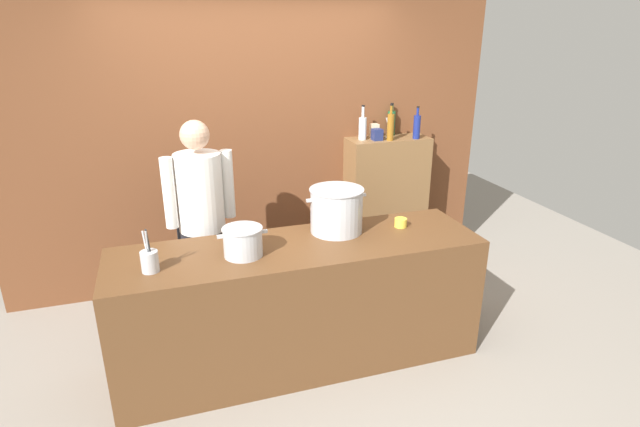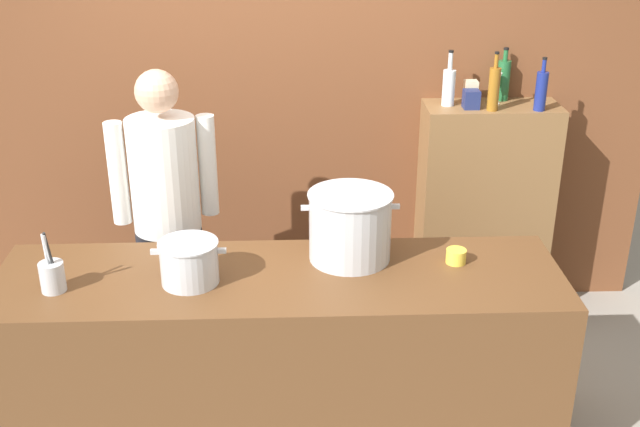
{
  "view_description": "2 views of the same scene",
  "coord_description": "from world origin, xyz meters",
  "px_view_note": "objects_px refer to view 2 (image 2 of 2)",
  "views": [
    {
      "loc": [
        -0.81,
        -2.97,
        2.28
      ],
      "look_at": [
        0.24,
        0.27,
        1.0
      ],
      "focal_mm": 28.26,
      "sensor_mm": 36.0,
      "label": 1
    },
    {
      "loc": [
        0.06,
        -3.02,
        2.55
      ],
      "look_at": [
        0.19,
        0.38,
        1.02
      ],
      "focal_mm": 44.09,
      "sensor_mm": 36.0,
      "label": 2
    }
  ],
  "objects_px": {
    "wine_bottle_clear": "(449,86)",
    "wine_bottle_cobalt": "(541,90)",
    "butter_jar": "(456,256)",
    "spice_tin_cream": "(471,92)",
    "utensil_crock": "(52,276)",
    "spice_tin_navy": "(471,99)",
    "chef": "(166,205)",
    "wine_bottle_amber": "(494,88)",
    "stockpot_small": "(189,262)",
    "stockpot_large": "(350,226)",
    "wine_glass_wide": "(496,82)",
    "wine_bottle_green": "(503,79)"
  },
  "relations": [
    {
      "from": "wine_bottle_clear",
      "to": "wine_bottle_green",
      "type": "bearing_deg",
      "value": 16.16
    },
    {
      "from": "stockpot_large",
      "to": "utensil_crock",
      "type": "relative_size",
      "value": 1.57
    },
    {
      "from": "wine_glass_wide",
      "to": "spice_tin_navy",
      "type": "height_order",
      "value": "wine_glass_wide"
    },
    {
      "from": "stockpot_large",
      "to": "spice_tin_cream",
      "type": "bearing_deg",
      "value": 55.32
    },
    {
      "from": "chef",
      "to": "wine_bottle_cobalt",
      "type": "bearing_deg",
      "value": 179.94
    },
    {
      "from": "spice_tin_cream",
      "to": "wine_glass_wide",
      "type": "bearing_deg",
      "value": -14.6
    },
    {
      "from": "wine_bottle_cobalt",
      "to": "spice_tin_navy",
      "type": "xyz_separation_m",
      "value": [
        -0.37,
        0.05,
        -0.06
      ]
    },
    {
      "from": "stockpot_large",
      "to": "wine_bottle_amber",
      "type": "bearing_deg",
      "value": 48.09
    },
    {
      "from": "stockpot_large",
      "to": "wine_bottle_amber",
      "type": "distance_m",
      "value": 1.32
    },
    {
      "from": "wine_bottle_green",
      "to": "wine_bottle_amber",
      "type": "height_order",
      "value": "wine_bottle_amber"
    },
    {
      "from": "stockpot_small",
      "to": "wine_bottle_cobalt",
      "type": "height_order",
      "value": "wine_bottle_cobalt"
    },
    {
      "from": "chef",
      "to": "stockpot_large",
      "type": "xyz_separation_m",
      "value": [
        0.89,
        -0.49,
        0.09
      ]
    },
    {
      "from": "wine_bottle_clear",
      "to": "wine_bottle_cobalt",
      "type": "distance_m",
      "value": 0.5
    },
    {
      "from": "utensil_crock",
      "to": "wine_bottle_clear",
      "type": "height_order",
      "value": "wine_bottle_clear"
    },
    {
      "from": "chef",
      "to": "wine_glass_wide",
      "type": "xyz_separation_m",
      "value": [
        1.78,
        0.57,
        0.47
      ]
    },
    {
      "from": "wine_bottle_green",
      "to": "wine_bottle_cobalt",
      "type": "bearing_deg",
      "value": -53.86
    },
    {
      "from": "stockpot_large",
      "to": "wine_bottle_clear",
      "type": "distance_m",
      "value": 1.27
    },
    {
      "from": "butter_jar",
      "to": "wine_glass_wide",
      "type": "distance_m",
      "value": 1.3
    },
    {
      "from": "stockpot_large",
      "to": "spice_tin_navy",
      "type": "xyz_separation_m",
      "value": [
        0.74,
        0.99,
        0.3
      ]
    },
    {
      "from": "spice_tin_cream",
      "to": "utensil_crock",
      "type": "bearing_deg",
      "value": -146.38
    },
    {
      "from": "butter_jar",
      "to": "wine_bottle_cobalt",
      "type": "height_order",
      "value": "wine_bottle_cobalt"
    },
    {
      "from": "utensil_crock",
      "to": "wine_bottle_cobalt",
      "type": "relative_size",
      "value": 0.96
    },
    {
      "from": "wine_bottle_clear",
      "to": "wine_bottle_amber",
      "type": "distance_m",
      "value": 0.25
    },
    {
      "from": "butter_jar",
      "to": "spice_tin_cream",
      "type": "relative_size",
      "value": 0.72
    },
    {
      "from": "utensil_crock",
      "to": "wine_bottle_cobalt",
      "type": "bearing_deg",
      "value": 26.54
    },
    {
      "from": "butter_jar",
      "to": "wine_glass_wide",
      "type": "relative_size",
      "value": 0.51
    },
    {
      "from": "spice_tin_cream",
      "to": "butter_jar",
      "type": "bearing_deg",
      "value": -103.68
    },
    {
      "from": "stockpot_large",
      "to": "spice_tin_navy",
      "type": "relative_size",
      "value": 4.32
    },
    {
      "from": "stockpot_small",
      "to": "spice_tin_cream",
      "type": "height_order",
      "value": "spice_tin_cream"
    },
    {
      "from": "wine_bottle_clear",
      "to": "wine_bottle_amber",
      "type": "xyz_separation_m",
      "value": [
        0.22,
        -0.11,
        0.01
      ]
    },
    {
      "from": "wine_bottle_green",
      "to": "wine_glass_wide",
      "type": "distance_m",
      "value": 0.11
    },
    {
      "from": "stockpot_small",
      "to": "wine_bottle_green",
      "type": "xyz_separation_m",
      "value": [
        1.65,
        1.34,
        0.43
      ]
    },
    {
      "from": "stockpot_large",
      "to": "wine_bottle_cobalt",
      "type": "height_order",
      "value": "wine_bottle_cobalt"
    },
    {
      "from": "wine_bottle_amber",
      "to": "wine_glass_wide",
      "type": "bearing_deg",
      "value": 71.49
    },
    {
      "from": "stockpot_large",
      "to": "spice_tin_cream",
      "type": "relative_size",
      "value": 3.47
    },
    {
      "from": "utensil_crock",
      "to": "butter_jar",
      "type": "relative_size",
      "value": 3.08
    },
    {
      "from": "wine_bottle_cobalt",
      "to": "wine_bottle_amber",
      "type": "xyz_separation_m",
      "value": [
        -0.26,
        0.01,
        0.01
      ]
    },
    {
      "from": "stockpot_small",
      "to": "butter_jar",
      "type": "height_order",
      "value": "stockpot_small"
    },
    {
      "from": "spice_tin_cream",
      "to": "stockpot_large",
      "type": "bearing_deg",
      "value": -124.68
    },
    {
      "from": "stockpot_large",
      "to": "wine_bottle_cobalt",
      "type": "xyz_separation_m",
      "value": [
        1.1,
        0.93,
        0.36
      ]
    },
    {
      "from": "spice_tin_cream",
      "to": "spice_tin_navy",
      "type": "xyz_separation_m",
      "value": [
        -0.02,
        -0.11,
        -0.01
      ]
    },
    {
      "from": "utensil_crock",
      "to": "wine_bottle_green",
      "type": "xyz_separation_m",
      "value": [
        2.21,
        1.39,
        0.45
      ]
    },
    {
      "from": "wine_bottle_clear",
      "to": "wine_bottle_amber",
      "type": "height_order",
      "value": "wine_bottle_amber"
    },
    {
      "from": "spice_tin_cream",
      "to": "spice_tin_navy",
      "type": "relative_size",
      "value": 1.24
    },
    {
      "from": "wine_bottle_amber",
      "to": "utensil_crock",
      "type": "bearing_deg",
      "value": -150.52
    },
    {
      "from": "chef",
      "to": "butter_jar",
      "type": "bearing_deg",
      "value": 145.37
    },
    {
      "from": "spice_tin_navy",
      "to": "chef",
      "type": "bearing_deg",
      "value": -163.11
    },
    {
      "from": "wine_bottle_cobalt",
      "to": "chef",
      "type": "bearing_deg",
      "value": -167.53
    },
    {
      "from": "wine_bottle_cobalt",
      "to": "spice_tin_navy",
      "type": "bearing_deg",
      "value": 171.71
    },
    {
      "from": "stockpot_small",
      "to": "wine_bottle_cobalt",
      "type": "distance_m",
      "value": 2.17
    }
  ]
}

